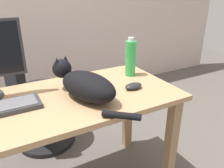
# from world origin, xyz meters

# --- Properties ---
(desk) EXTENTS (1.52, 0.63, 0.71)m
(desk) POSITION_xyz_m (0.00, 0.00, 0.60)
(desk) COLOR tan
(desk) RESTS_ON ground_plane
(office_chair) EXTENTS (0.49, 0.48, 0.91)m
(office_chair) POSITION_xyz_m (0.06, 0.63, 0.39)
(office_chair) COLOR black
(office_chair) RESTS_ON ground_plane
(cat) EXTENTS (0.29, 0.58, 0.20)m
(cat) POSITION_xyz_m (0.22, -0.06, 0.79)
(cat) COLOR black
(cat) RESTS_ON desk
(computer_mouse) EXTENTS (0.11, 0.06, 0.04)m
(computer_mouse) POSITION_xyz_m (0.52, -0.08, 0.73)
(computer_mouse) COLOR #232328
(computer_mouse) RESTS_ON desk
(water_bottle) EXTENTS (0.07, 0.07, 0.26)m
(water_bottle) POSITION_xyz_m (0.62, 0.12, 0.83)
(water_bottle) COLOR green
(water_bottle) RESTS_ON desk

